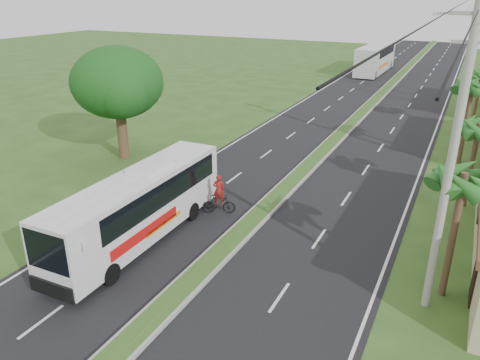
% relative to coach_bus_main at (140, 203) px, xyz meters
% --- Properties ---
extents(ground, '(180.00, 180.00, 0.00)m').
position_rel_coach_bus_main_xyz_m(ground, '(3.86, -1.30, -1.89)').
color(ground, '#2C4D1C').
rests_on(ground, ground).
extents(road_asphalt, '(14.00, 160.00, 0.02)m').
position_rel_coach_bus_main_xyz_m(road_asphalt, '(3.86, 18.70, -1.88)').
color(road_asphalt, black).
rests_on(road_asphalt, ground).
extents(median_strip, '(1.20, 160.00, 0.18)m').
position_rel_coach_bus_main_xyz_m(median_strip, '(3.86, 18.70, -1.79)').
color(median_strip, gray).
rests_on(median_strip, ground).
extents(lane_edge_left, '(0.12, 160.00, 0.01)m').
position_rel_coach_bus_main_xyz_m(lane_edge_left, '(-2.84, 18.70, -1.89)').
color(lane_edge_left, silver).
rests_on(lane_edge_left, ground).
extents(lane_edge_right, '(0.12, 160.00, 0.01)m').
position_rel_coach_bus_main_xyz_m(lane_edge_right, '(10.56, 18.70, -1.89)').
color(lane_edge_right, silver).
rests_on(lane_edge_right, ground).
extents(palm_verge_a, '(2.40, 2.40, 5.45)m').
position_rel_coach_bus_main_xyz_m(palm_verge_a, '(12.86, 1.70, 2.85)').
color(palm_verge_a, '#473321').
rests_on(palm_verge_a, ground).
extents(palm_verge_b, '(2.40, 2.40, 5.05)m').
position_rel_coach_bus_main_xyz_m(palm_verge_b, '(13.26, 10.70, 2.47)').
color(palm_verge_b, '#473321').
rests_on(palm_verge_b, ground).
extents(palm_verge_c, '(2.40, 2.40, 5.85)m').
position_rel_coach_bus_main_xyz_m(palm_verge_c, '(12.66, 17.70, 3.23)').
color(palm_verge_c, '#473321').
rests_on(palm_verge_c, ground).
extents(shade_tree, '(6.30, 6.00, 7.54)m').
position_rel_coach_bus_main_xyz_m(shade_tree, '(-8.26, 8.72, 3.14)').
color(shade_tree, '#473321').
rests_on(shade_tree, ground).
extents(utility_pole_a, '(1.60, 0.28, 11.00)m').
position_rel_coach_bus_main_xyz_m(utility_pole_a, '(12.36, 0.70, 3.78)').
color(utility_pole_a, gray).
rests_on(utility_pole_a, ground).
extents(utility_pole_b, '(3.20, 0.28, 12.00)m').
position_rel_coach_bus_main_xyz_m(utility_pole_b, '(12.33, 16.70, 4.37)').
color(utility_pole_b, gray).
rests_on(utility_pole_b, ground).
extents(utility_pole_c, '(1.60, 0.28, 11.00)m').
position_rel_coach_bus_main_xyz_m(utility_pole_c, '(12.36, 36.70, 3.78)').
color(utility_pole_c, gray).
rests_on(utility_pole_c, ground).
extents(utility_pole_d, '(1.60, 0.28, 10.50)m').
position_rel_coach_bus_main_xyz_m(utility_pole_d, '(12.36, 56.70, 3.53)').
color(utility_pole_d, gray).
rests_on(utility_pole_d, ground).
extents(coach_bus_main, '(2.34, 10.65, 3.43)m').
position_rel_coach_bus_main_xyz_m(coach_bus_main, '(0.00, 0.00, 0.00)').
color(coach_bus_main, silver).
rests_on(coach_bus_main, ground).
extents(coach_bus_far, '(3.01, 12.71, 3.69)m').
position_rel_coach_bus_main_xyz_m(coach_bus_far, '(0.17, 51.95, 0.20)').
color(coach_bus_far, silver).
rests_on(coach_bus_far, ground).
extents(motorcyclist, '(1.77, 1.12, 2.14)m').
position_rel_coach_bus_main_xyz_m(motorcyclist, '(1.86, 4.02, -1.13)').
color(motorcyclist, black).
rests_on(motorcyclist, ground).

